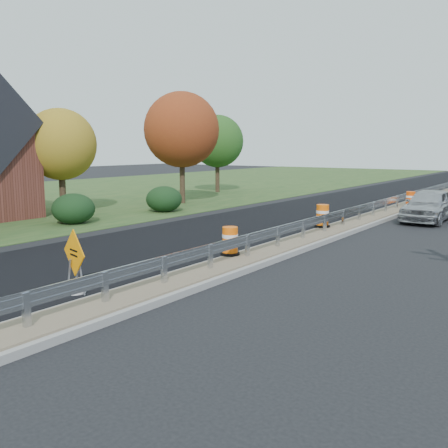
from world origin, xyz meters
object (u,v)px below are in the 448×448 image
Objects in this scene: barrel_median_near at (230,242)px; barrel_median_mid at (322,216)px; caution_sign at (75,277)px; barrel_median_far at (410,200)px; car_silver at (429,205)px.

barrel_median_mid is at bearing 90.00° from barrel_median_near.
caution_sign is 1.80× the size of barrel_median_far.
barrel_median_near is 17.01m from barrel_median_far.
barrel_median_mid reaches higher than barrel_median_far.
caution_sign is 12.49m from barrel_median_mid.
barrel_median_far is (1.10, 9.82, -0.03)m from barrel_median_mid.
caution_sign reaches higher than barrel_median_far.
barrel_median_mid is at bearing -115.93° from car_silver.
car_silver reaches higher than barrel_median_mid.
barrel_median_mid reaches higher than barrel_median_near.
barrel_median_mid is (1.18, 12.44, 0.28)m from caution_sign.
caution_sign is at bearing -102.53° from barrel_median_near.
car_silver is (3.01, 13.33, 0.16)m from barrel_median_near.
barrel_median_near is at bearing -90.00° from barrel_median_mid.
car_silver is (4.19, 18.62, 0.41)m from caution_sign.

